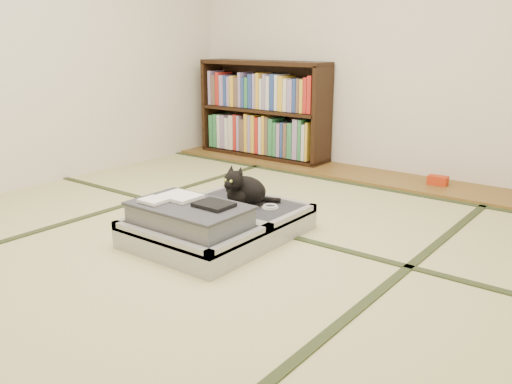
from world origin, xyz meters
The scene contains 9 objects.
floor centered at (0.00, 0.00, 0.00)m, with size 4.50×4.50×0.00m, color #C7C684.
wood_strip centered at (0.00, 2.00, 0.01)m, with size 4.00×0.50×0.02m, color brown.
red_item centered at (0.56, 2.03, 0.06)m, with size 0.15×0.09×0.07m, color #B62C0E.
tatami_borders centered at (0.00, 0.49, 0.00)m, with size 4.00×4.50×0.01m.
bookcase centered at (-1.18, 2.07, 0.45)m, with size 1.34×0.31×0.92m.
suitcase centered at (-0.06, 0.09, 0.10)m, with size 0.73×0.97×0.29m.
cat centered at (-0.07, 0.38, 0.24)m, with size 0.32×0.33×0.26m.
cable_coil centered at (0.11, 0.42, 0.15)m, with size 0.10×0.10×0.02m.
hanger centered at (-0.29, 0.72, 0.01)m, with size 0.45×0.25×0.01m.
Camera 1 is at (1.94, -2.11, 1.13)m, focal length 38.00 mm.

